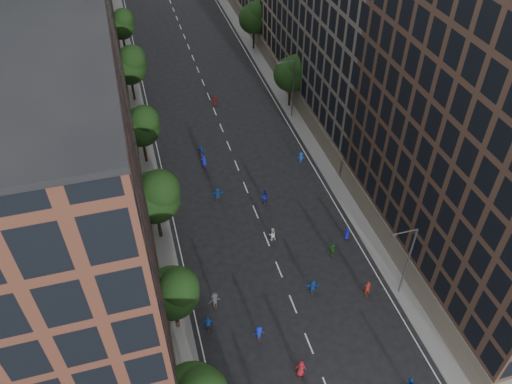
# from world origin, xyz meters

# --- Properties ---
(ground) EXTENTS (240.00, 240.00, 0.00)m
(ground) POSITION_xyz_m (0.00, 40.00, 0.00)
(ground) COLOR black
(ground) RESTS_ON ground
(sidewalk_left) EXTENTS (4.00, 105.00, 0.15)m
(sidewalk_left) POSITION_xyz_m (-12.00, 47.50, 0.07)
(sidewalk_left) COLOR slate
(sidewalk_left) RESTS_ON ground
(sidewalk_right) EXTENTS (4.00, 105.00, 0.15)m
(sidewalk_right) POSITION_xyz_m (12.00, 47.50, 0.07)
(sidewalk_right) COLOR slate
(sidewalk_right) RESTS_ON ground
(bldg_left_a) EXTENTS (14.00, 22.00, 30.00)m
(bldg_left_a) POSITION_xyz_m (-19.00, 11.00, 15.00)
(bldg_left_a) COLOR brown
(bldg_left_a) RESTS_ON ground
(bldg_left_b) EXTENTS (14.00, 26.00, 34.00)m
(bldg_left_b) POSITION_xyz_m (-19.00, 35.00, 17.00)
(bldg_left_b) COLOR #8E785D
(bldg_left_b) RESTS_ON ground
(bldg_left_c) EXTENTS (14.00, 20.00, 28.00)m
(bldg_left_c) POSITION_xyz_m (-19.00, 58.00, 14.00)
(bldg_left_c) COLOR brown
(bldg_left_c) RESTS_ON ground
(bldg_right_b) EXTENTS (14.00, 28.00, 33.00)m
(bldg_right_b) POSITION_xyz_m (19.00, 44.00, 16.50)
(bldg_right_b) COLOR #645B52
(bldg_right_b) RESTS_ON ground
(tree_left_1) EXTENTS (4.80, 4.80, 8.21)m
(tree_left_1) POSITION_xyz_m (-11.02, 13.86, 5.55)
(tree_left_1) COLOR black
(tree_left_1) RESTS_ON ground
(tree_left_2) EXTENTS (5.60, 5.60, 9.45)m
(tree_left_2) POSITION_xyz_m (-10.99, 25.83, 6.36)
(tree_left_2) COLOR black
(tree_left_2) RESTS_ON ground
(tree_left_3) EXTENTS (5.00, 5.00, 8.58)m
(tree_left_3) POSITION_xyz_m (-11.02, 39.85, 5.82)
(tree_left_3) COLOR black
(tree_left_3) RESTS_ON ground
(tree_left_4) EXTENTS (5.40, 5.40, 9.08)m
(tree_left_4) POSITION_xyz_m (-11.00, 55.84, 6.10)
(tree_left_4) COLOR black
(tree_left_4) RESTS_ON ground
(tree_left_5) EXTENTS (4.80, 4.80, 8.33)m
(tree_left_5) POSITION_xyz_m (-11.02, 71.86, 5.68)
(tree_left_5) COLOR black
(tree_left_5) RESTS_ON ground
(tree_right_a) EXTENTS (5.00, 5.00, 8.39)m
(tree_right_a) POSITION_xyz_m (11.38, 47.85, 5.63)
(tree_right_a) COLOR black
(tree_right_a) RESTS_ON ground
(tree_right_b) EXTENTS (5.20, 5.20, 8.83)m
(tree_right_b) POSITION_xyz_m (11.39, 67.85, 5.96)
(tree_right_b) COLOR black
(tree_right_b) RESTS_ON ground
(streetlamp_near) EXTENTS (2.64, 0.22, 9.06)m
(streetlamp_near) POSITION_xyz_m (10.37, 12.00, 5.17)
(streetlamp_near) COLOR #595B60
(streetlamp_near) RESTS_ON ground
(streetlamp_far) EXTENTS (2.64, 0.22, 9.06)m
(streetlamp_far) POSITION_xyz_m (10.37, 45.00, 5.17)
(streetlamp_far) COLOR #595B60
(streetlamp_far) RESTS_ON ground
(skater_2) EXTENTS (1.03, 0.93, 1.72)m
(skater_2) POSITION_xyz_m (6.47, 2.62, 0.86)
(skater_2) COLOR #153CAD
(skater_2) RESTS_ON ground
(skater_3) EXTENTS (1.09, 0.65, 1.66)m
(skater_3) POSITION_xyz_m (-4.26, 10.77, 0.83)
(skater_3) COLOR #1628BA
(skater_3) RESTS_ON ground
(skater_4) EXTENTS (1.16, 0.63, 1.88)m
(skater_4) POSITION_xyz_m (-8.50, 12.93, 0.94)
(skater_4) COLOR #13409E
(skater_4) RESTS_ON ground
(skater_5) EXTENTS (1.58, 0.86, 1.63)m
(skater_5) POSITION_xyz_m (2.31, 14.35, 0.81)
(skater_5) COLOR blue
(skater_5) RESTS_ON ground
(skater_6) EXTENTS (1.08, 0.88, 1.91)m
(skater_6) POSITION_xyz_m (-1.79, 6.38, 0.95)
(skater_6) COLOR maroon
(skater_6) RESTS_ON ground
(skater_7) EXTENTS (0.74, 0.56, 1.82)m
(skater_7) POSITION_xyz_m (7.40, 12.66, 0.91)
(skater_7) COLOR maroon
(skater_7) RESTS_ON ground
(skater_8) EXTENTS (0.87, 0.71, 1.70)m
(skater_8) POSITION_xyz_m (0.55, 22.19, 0.85)
(skater_8) COLOR white
(skater_8) RESTS_ON ground
(skater_9) EXTENTS (1.33, 0.87, 1.93)m
(skater_9) POSITION_xyz_m (-7.39, 15.30, 0.97)
(skater_9) COLOR #3F3F44
(skater_9) RESTS_ON ground
(skater_10) EXTENTS (1.18, 0.80, 1.86)m
(skater_10) POSITION_xyz_m (6.04, 18.35, 0.93)
(skater_10) COLOR #1A591C
(skater_10) RESTS_ON ground
(skater_11) EXTENTS (1.59, 0.78, 1.64)m
(skater_11) POSITION_xyz_m (-3.79, 30.32, 0.82)
(skater_11) COLOR #1648B3
(skater_11) RESTS_ON ground
(skater_12) EXTENTS (0.81, 0.58, 1.53)m
(skater_12) POSITION_xyz_m (8.50, 20.14, 0.77)
(skater_12) COLOR #141293
(skater_12) RESTS_ON ground
(skater_13) EXTENTS (0.82, 0.68, 1.94)m
(skater_13) POSITION_xyz_m (-4.15, 36.70, 0.97)
(skater_13) COLOR #171DBE
(skater_13) RESTS_ON ground
(skater_14) EXTENTS (0.95, 0.77, 1.82)m
(skater_14) POSITION_xyz_m (1.42, 28.24, 0.91)
(skater_14) COLOR #151DB1
(skater_14) RESTS_ON ground
(skater_15) EXTENTS (1.12, 0.78, 1.58)m
(skater_15) POSITION_xyz_m (8.17, 34.31, 0.79)
(skater_15) COLOR #1548AF
(skater_15) RESTS_ON ground
(skater_16) EXTENTS (1.01, 0.60, 1.62)m
(skater_16) POSITION_xyz_m (-4.02, 39.26, 0.81)
(skater_16) COLOR #153DAE
(skater_16) RESTS_ON ground
(skater_17) EXTENTS (1.44, 0.68, 1.50)m
(skater_17) POSITION_xyz_m (0.38, 51.09, 0.75)
(skater_17) COLOR maroon
(skater_17) RESTS_ON ground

